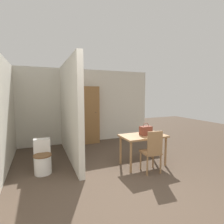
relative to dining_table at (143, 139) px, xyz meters
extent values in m
plane|color=#4C3D30|center=(-0.85, -1.42, -0.63)|extent=(16.00, 16.00, 0.00)
cube|color=beige|center=(-0.85, 2.55, 0.62)|extent=(5.09, 0.12, 2.50)
cube|color=beige|center=(-1.50, 1.15, 0.62)|extent=(0.12, 2.68, 2.50)
cube|color=#997047|center=(0.00, 0.00, 0.07)|extent=(1.04, 0.62, 0.04)
cylinder|color=#997047|center=(-0.46, -0.25, -0.29)|extent=(0.05, 0.05, 0.68)
cylinder|color=#997047|center=(0.46, -0.25, -0.29)|extent=(0.05, 0.05, 0.68)
cylinder|color=#997047|center=(-0.46, 0.25, -0.29)|extent=(0.05, 0.05, 0.68)
cylinder|color=#997047|center=(0.46, 0.25, -0.29)|extent=(0.05, 0.05, 0.68)
cube|color=#997047|center=(-0.04, -0.37, -0.20)|extent=(0.41, 0.41, 0.04)
cube|color=#997047|center=(-0.06, -0.54, 0.06)|extent=(0.34, 0.07, 0.48)
cylinder|color=#997047|center=(-0.18, -0.20, -0.42)|extent=(0.04, 0.04, 0.41)
cylinder|color=#997047|center=(0.13, -0.23, -0.42)|extent=(0.04, 0.04, 0.41)
cylinder|color=#997047|center=(-0.22, -0.51, -0.42)|extent=(0.04, 0.04, 0.41)
cylinder|color=#997047|center=(0.09, -0.54, -0.42)|extent=(0.04, 0.04, 0.41)
cylinder|color=white|center=(-2.20, 0.44, -0.43)|extent=(0.35, 0.35, 0.38)
cylinder|color=brown|center=(-2.20, 0.44, -0.23)|extent=(0.37, 0.37, 0.02)
cube|color=white|center=(-2.20, 0.69, -0.09)|extent=(0.35, 0.18, 0.31)
cube|color=brown|center=(0.06, -0.02, 0.20)|extent=(0.27, 0.16, 0.21)
torus|color=brown|center=(0.06, -0.02, 0.30)|extent=(0.16, 0.01, 0.16)
cube|color=brown|center=(-0.64, 2.30, 0.33)|extent=(0.61, 0.34, 1.92)
sphere|color=black|center=(-0.48, 2.12, 0.43)|extent=(0.02, 0.02, 0.02)
camera|label=1|loc=(-2.24, -3.40, 1.07)|focal=28.00mm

